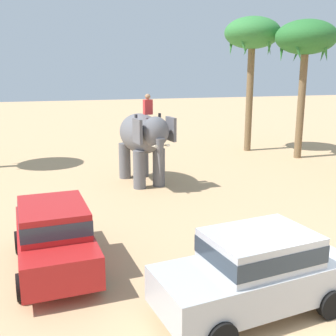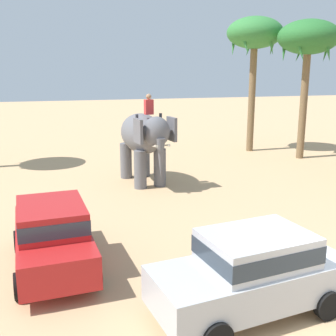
% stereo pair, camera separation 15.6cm
% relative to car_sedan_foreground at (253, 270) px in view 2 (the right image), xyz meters
% --- Properties ---
extents(ground_plane, '(120.00, 120.00, 0.00)m').
position_rel_car_sedan_foreground_xyz_m(ground_plane, '(1.43, -0.49, -0.93)').
color(ground_plane, tan).
extents(car_sedan_foreground, '(4.29, 2.28, 1.70)m').
position_rel_car_sedan_foreground_xyz_m(car_sedan_foreground, '(0.00, 0.00, 0.00)').
color(car_sedan_foreground, '#B7BABF').
rests_on(car_sedan_foreground, ground).
extents(car_parked_far_side, '(2.08, 4.20, 1.70)m').
position_rel_car_sedan_foreground_xyz_m(car_parked_far_side, '(-3.87, 3.10, 0.00)').
color(car_parked_far_side, red).
rests_on(car_parked_far_side, ground).
extents(elephant_with_mahout, '(2.05, 3.98, 3.88)m').
position_rel_car_sedan_foreground_xyz_m(elephant_with_mahout, '(0.09, 10.24, 1.06)').
color(elephant_with_mahout, slate).
rests_on(elephant_with_mahout, ground).
extents(palm_tree_behind_elephant, '(3.20, 3.20, 7.76)m').
position_rel_car_sedan_foreground_xyz_m(palm_tree_behind_elephant, '(7.87, 15.65, 5.72)').
color(palm_tree_behind_elephant, brown).
rests_on(palm_tree_behind_elephant, ground).
extents(palm_tree_left_of_road, '(3.20, 3.20, 7.38)m').
position_rel_car_sedan_foreground_xyz_m(palm_tree_left_of_road, '(9.59, 12.94, 5.36)').
color(palm_tree_left_of_road, brown).
rests_on(palm_tree_left_of_road, ground).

